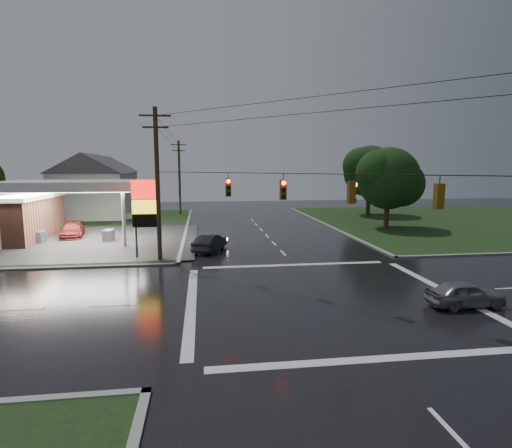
{
  "coord_description": "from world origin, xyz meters",
  "views": [
    {
      "loc": [
        -6.34,
        -19.81,
        6.87
      ],
      "look_at": [
        -2.75,
        6.78,
        3.0
      ],
      "focal_mm": 28.0,
      "sensor_mm": 36.0,
      "label": 1
    }
  ],
  "objects": [
    {
      "name": "ground",
      "position": [
        0.0,
        0.0,
        0.0
      ],
      "size": [
        120.0,
        120.0,
        0.0
      ],
      "primitive_type": "plane",
      "color": "black",
      "rests_on": "ground"
    },
    {
      "name": "grass_nw",
      "position": [
        -26.0,
        26.0,
        0.04
      ],
      "size": [
        36.0,
        36.0,
        0.08
      ],
      "primitive_type": "cube",
      "color": "black",
      "rests_on": "ground"
    },
    {
      "name": "grass_ne",
      "position": [
        26.0,
        26.0,
        0.04
      ],
      "size": [
        36.0,
        36.0,
        0.08
      ],
      "primitive_type": "cube",
      "color": "black",
      "rests_on": "ground"
    },
    {
      "name": "pylon_sign",
      "position": [
        -10.5,
        10.5,
        4.01
      ],
      "size": [
        2.0,
        0.35,
        6.0
      ],
      "color": "#59595E",
      "rests_on": "ground"
    },
    {
      "name": "utility_pole_nw",
      "position": [
        -9.5,
        9.5,
        5.72
      ],
      "size": [
        2.2,
        0.32,
        11.0
      ],
      "color": "#382619",
      "rests_on": "ground"
    },
    {
      "name": "utility_pole_n",
      "position": [
        -9.5,
        38.0,
        5.47
      ],
      "size": [
        2.2,
        0.32,
        10.5
      ],
      "color": "#382619",
      "rests_on": "ground"
    },
    {
      "name": "traffic_signals",
      "position": [
        0.02,
        -0.02,
        6.48
      ],
      "size": [
        26.87,
        26.87,
        1.47
      ],
      "color": "black",
      "rests_on": "ground"
    },
    {
      "name": "house_near",
      "position": [
        -20.95,
        36.0,
        4.41
      ],
      "size": [
        11.05,
        8.48,
        8.6
      ],
      "color": "silver",
      "rests_on": "ground"
    },
    {
      "name": "house_far",
      "position": [
        -21.95,
        48.0,
        4.41
      ],
      "size": [
        11.05,
        8.48,
        8.6
      ],
      "color": "silver",
      "rests_on": "ground"
    },
    {
      "name": "tree_ne_near",
      "position": [
        14.14,
        21.99,
        5.56
      ],
      "size": [
        7.99,
        6.8,
        8.98
      ],
      "color": "black",
      "rests_on": "ground"
    },
    {
      "name": "tree_ne_far",
      "position": [
        17.15,
        33.99,
        6.18
      ],
      "size": [
        8.46,
        7.2,
        9.8
      ],
      "color": "black",
      "rests_on": "ground"
    },
    {
      "name": "car_north",
      "position": [
        -5.8,
        12.53,
        0.71
      ],
      "size": [
        3.06,
        4.56,
        1.42
      ],
      "primitive_type": "imported",
      "rotation": [
        0.0,
        0.0,
        2.74
      ],
      "color": "black",
      "rests_on": "ground"
    },
    {
      "name": "car_crossing",
      "position": [
        6.47,
        -2.35,
        0.64
      ],
      "size": [
        3.81,
        1.58,
        1.29
      ],
      "primitive_type": "imported",
      "rotation": [
        0.0,
        0.0,
        1.59
      ],
      "color": "slate",
      "rests_on": "ground"
    },
    {
      "name": "car_pump",
      "position": [
        -18.97,
        20.62,
        0.71
      ],
      "size": [
        2.88,
        5.21,
        1.43
      ],
      "primitive_type": "imported",
      "rotation": [
        0.0,
        0.0,
        0.19
      ],
      "color": "maroon",
      "rests_on": "ground"
    }
  ]
}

